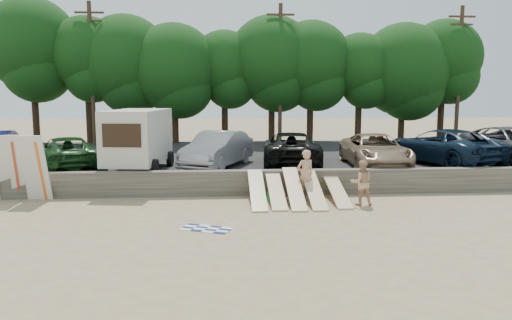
# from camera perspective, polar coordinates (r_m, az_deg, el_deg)

# --- Properties ---
(ground) EXTENTS (120.00, 120.00, 0.00)m
(ground) POSITION_cam_1_polar(r_m,az_deg,el_deg) (17.26, 2.38, -6.00)
(ground) COLOR tan
(ground) RESTS_ON ground
(seawall) EXTENTS (44.00, 0.50, 1.00)m
(seawall) POSITION_cam_1_polar(r_m,az_deg,el_deg) (20.07, 1.43, -2.57)
(seawall) COLOR #6B6356
(seawall) RESTS_ON ground
(parking_lot) EXTENTS (44.00, 14.50, 0.70)m
(parking_lot) POSITION_cam_1_polar(r_m,az_deg,el_deg) (27.47, -0.07, -0.05)
(parking_lot) COLOR #282828
(parking_lot) RESTS_ON ground
(treeline) EXTENTS (33.46, 6.69, 9.54)m
(treeline) POSITION_cam_1_polar(r_m,az_deg,el_deg) (34.22, -1.95, 11.26)
(treeline) COLOR #382616
(treeline) RESTS_ON parking_lot
(utility_poles) EXTENTS (25.80, 0.26, 9.00)m
(utility_poles) POSITION_cam_1_polar(r_m,az_deg,el_deg) (32.90, 2.78, 10.11)
(utility_poles) COLOR #473321
(utility_poles) RESTS_ON parking_lot
(box_trailer) EXTENTS (2.81, 4.39, 2.64)m
(box_trailer) POSITION_cam_1_polar(r_m,az_deg,el_deg) (22.29, -13.38, 2.62)
(box_trailer) COLOR beige
(box_trailer) RESTS_ON parking_lot
(car_1) EXTENTS (4.17, 5.66, 1.43)m
(car_1) POSITION_cam_1_polar(r_m,az_deg,el_deg) (23.76, -20.78, 0.78)
(car_1) COLOR #133615
(car_1) RESTS_ON parking_lot
(car_2) EXTENTS (3.52, 5.20, 1.62)m
(car_2) POSITION_cam_1_polar(r_m,az_deg,el_deg) (22.76, -4.42, 1.23)
(car_2) COLOR gray
(car_2) RESTS_ON parking_lot
(car_3) EXTENTS (3.04, 5.73, 1.54)m
(car_3) POSITION_cam_1_polar(r_m,az_deg,el_deg) (23.52, 4.01, 1.34)
(car_3) COLOR black
(car_3) RESTS_ON parking_lot
(car_4) EXTENTS (2.72, 5.47, 1.49)m
(car_4) POSITION_cam_1_polar(r_m,az_deg,el_deg) (23.54, 13.46, 1.09)
(car_4) COLOR #90765B
(car_4) RESTS_ON parking_lot
(car_5) EXTENTS (4.49, 6.58, 1.67)m
(car_5) POSITION_cam_1_polar(r_m,az_deg,el_deg) (25.34, 20.56, 1.48)
(car_5) COLOR black
(car_5) RESTS_ON parking_lot
(surfboard_upright_1) EXTENTS (0.57, 0.80, 2.52)m
(surfboard_upright_1) POSITION_cam_1_polar(r_m,az_deg,el_deg) (21.17, -26.90, -0.79)
(surfboard_upright_1) COLOR silver
(surfboard_upright_1) RESTS_ON ground
(surfboard_upright_2) EXTENTS (0.56, 0.74, 2.54)m
(surfboard_upright_2) POSITION_cam_1_polar(r_m,az_deg,el_deg) (20.93, -25.73, -0.79)
(surfboard_upright_2) COLOR silver
(surfboard_upright_2) RESTS_ON ground
(surfboard_upright_3) EXTENTS (0.53, 0.77, 2.52)m
(surfboard_upright_3) POSITION_cam_1_polar(r_m,az_deg,el_deg) (20.56, -24.41, -0.87)
(surfboard_upright_3) COLOR silver
(surfboard_upright_3) RESTS_ON ground
(surfboard_upright_4) EXTENTS (0.60, 0.77, 2.53)m
(surfboard_upright_4) POSITION_cam_1_polar(r_m,az_deg,el_deg) (20.37, -23.38, -0.87)
(surfboard_upright_4) COLOR silver
(surfboard_upright_4) RESTS_ON ground
(surfboard_low_0) EXTENTS (0.56, 2.86, 1.05)m
(surfboard_low_0) POSITION_cam_1_polar(r_m,az_deg,el_deg) (18.43, 0.14, -3.41)
(surfboard_low_0) COLOR beige
(surfboard_low_0) RESTS_ON ground
(surfboard_low_1) EXTENTS (0.56, 2.88, 0.97)m
(surfboard_low_1) POSITION_cam_1_polar(r_m,az_deg,el_deg) (18.62, 2.28, -3.44)
(surfboard_low_1) COLOR beige
(surfboard_low_1) RESTS_ON ground
(surfboard_low_2) EXTENTS (0.56, 2.82, 1.14)m
(surfboard_low_2) POSITION_cam_1_polar(r_m,az_deg,el_deg) (18.52, 4.39, -3.24)
(surfboard_low_2) COLOR beige
(surfboard_low_2) RESTS_ON ground
(surfboard_low_3) EXTENTS (0.56, 2.87, 1.01)m
(surfboard_low_3) POSITION_cam_1_polar(r_m,az_deg,el_deg) (18.68, 6.61, -3.38)
(surfboard_low_3) COLOR beige
(surfboard_low_3) RESTS_ON ground
(surfboard_low_4) EXTENTS (0.56, 2.91, 0.85)m
(surfboard_low_4) POSITION_cam_1_polar(r_m,az_deg,el_deg) (19.12, 9.21, -3.42)
(surfboard_low_4) COLOR beige
(surfboard_low_4) RESTS_ON ground
(beachgoer_a) EXTENTS (0.82, 0.68, 1.92)m
(beachgoer_a) POSITION_cam_1_polar(r_m,az_deg,el_deg) (19.23, 5.66, -1.67)
(beachgoer_a) COLOR tan
(beachgoer_a) RESTS_ON ground
(beachgoer_b) EXTENTS (0.83, 0.66, 1.66)m
(beachgoer_b) POSITION_cam_1_polar(r_m,az_deg,el_deg) (18.56, 11.97, -2.56)
(beachgoer_b) COLOR tan
(beachgoer_b) RESTS_ON ground
(cooler) EXTENTS (0.47, 0.42, 0.32)m
(cooler) POSITION_cam_1_polar(r_m,az_deg,el_deg) (19.13, 1.93, -4.12)
(cooler) COLOR #268B41
(cooler) RESTS_ON ground
(gear_bag) EXTENTS (0.35, 0.31, 0.22)m
(gear_bag) POSITION_cam_1_polar(r_m,az_deg,el_deg) (20.01, 9.39, -3.84)
(gear_bag) COLOR orange
(gear_bag) RESTS_ON ground
(beach_towel) EXTENTS (1.98, 1.98, 0.00)m
(beach_towel) POSITION_cam_1_polar(r_m,az_deg,el_deg) (15.30, -5.71, -7.82)
(beach_towel) COLOR white
(beach_towel) RESTS_ON ground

